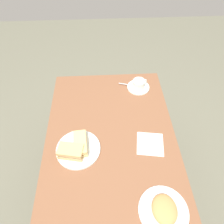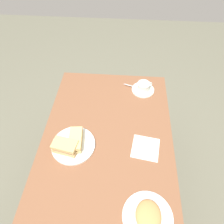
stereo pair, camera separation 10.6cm
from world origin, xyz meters
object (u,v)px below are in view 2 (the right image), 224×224
(sandwich_front, at_px, (76,141))
(coffee_saucer, at_px, (143,90))
(spoon, at_px, (133,86))
(sandwich_back, at_px, (65,146))
(coffee_cup, at_px, (144,86))
(side_plate, at_px, (148,217))
(napkin, at_px, (145,148))
(sandwich_plate, at_px, (73,145))
(dining_table, at_px, (107,154))

(sandwich_front, bearing_deg, coffee_saucer, -39.55)
(coffee_saucer, xyz_separation_m, spoon, (0.02, 0.07, 0.01))
(sandwich_back, height_order, coffee_cup, sandwich_back)
(spoon, xyz_separation_m, side_plate, (-0.85, -0.08, -0.01))
(spoon, height_order, side_plate, spoon)
(napkin, bearing_deg, side_plate, 179.74)
(napkin, bearing_deg, sandwich_plate, 91.84)
(sandwich_back, height_order, side_plate, sandwich_back)
(dining_table, xyz_separation_m, coffee_cup, (0.47, -0.22, 0.14))
(coffee_cup, bearing_deg, dining_table, 154.86)
(coffee_saucer, distance_m, coffee_cup, 0.03)
(coffee_saucer, xyz_separation_m, napkin, (-0.47, -0.00, -0.00))
(sandwich_back, bearing_deg, coffee_cup, -40.37)
(sandwich_back, relative_size, spoon, 1.50)
(sandwich_front, relative_size, side_plate, 0.66)
(sandwich_back, distance_m, side_plate, 0.54)
(coffee_cup, relative_size, spoon, 1.10)
(dining_table, bearing_deg, spoon, -16.35)
(sandwich_plate, bearing_deg, dining_table, -85.39)
(dining_table, xyz_separation_m, coffee_saucer, (0.47, -0.22, 0.10))
(sandwich_plate, relative_size, sandwich_back, 1.70)
(dining_table, distance_m, napkin, 0.24)
(sandwich_front, relative_size, sandwich_back, 1.05)
(side_plate, bearing_deg, coffee_saucer, 0.22)
(napkin, bearing_deg, coffee_saucer, 0.59)
(sandwich_plate, distance_m, side_plate, 0.53)
(dining_table, height_order, spoon, spoon)
(dining_table, distance_m, side_plate, 0.44)
(coffee_cup, bearing_deg, napkin, -179.58)
(sandwich_plate, xyz_separation_m, side_plate, (-0.34, -0.41, 0.00))
(coffee_saucer, relative_size, napkin, 1.05)
(spoon, relative_size, side_plate, 0.42)
(coffee_saucer, xyz_separation_m, coffee_cup, (0.00, -0.00, 0.03))
(spoon, xyz_separation_m, napkin, (-0.49, -0.08, -0.01))
(dining_table, height_order, coffee_cup, coffee_cup)
(napkin, bearing_deg, sandwich_front, 90.39)
(coffee_cup, bearing_deg, side_plate, -179.87)
(coffee_cup, bearing_deg, spoon, 73.29)
(coffee_saucer, distance_m, spoon, 0.08)
(sandwich_front, bearing_deg, sandwich_plate, 125.19)
(side_plate, distance_m, napkin, 0.36)
(sandwich_front, bearing_deg, dining_table, -88.48)
(napkin, bearing_deg, coffee_cup, 0.42)
(sandwich_front, distance_m, napkin, 0.40)
(sandwich_front, xyz_separation_m, sandwich_back, (-0.04, 0.05, 0.00))
(spoon, bearing_deg, sandwich_back, 146.01)
(spoon, distance_m, napkin, 0.50)
(sandwich_plate, distance_m, spoon, 0.61)
(coffee_saucer, height_order, coffee_cup, coffee_cup)
(coffee_saucer, bearing_deg, sandwich_front, 140.45)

